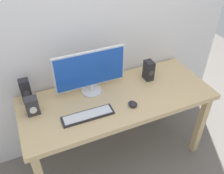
% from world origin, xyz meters
% --- Properties ---
extents(ground_plane, '(6.00, 6.00, 0.00)m').
position_xyz_m(ground_plane, '(0.00, 0.00, 0.00)').
color(ground_plane, slate).
extents(desk, '(1.65, 0.67, 0.77)m').
position_xyz_m(desk, '(0.00, 0.00, 0.68)').
color(desk, tan).
rests_on(desk, ground_plane).
extents(monitor, '(0.61, 0.18, 0.39)m').
position_xyz_m(monitor, '(-0.18, 0.16, 0.98)').
color(monitor, silver).
rests_on(monitor, desk).
extents(keyboard_primary, '(0.41, 0.12, 0.02)m').
position_xyz_m(keyboard_primary, '(-0.31, -0.12, 0.78)').
color(keyboard_primary, '#232328').
rests_on(keyboard_primary, desk).
extents(mouse, '(0.09, 0.10, 0.04)m').
position_xyz_m(mouse, '(0.06, -0.15, 0.79)').
color(mouse, '#232328').
rests_on(mouse, desk).
extents(speaker_right, '(0.07, 0.10, 0.19)m').
position_xyz_m(speaker_right, '(0.37, 0.13, 0.86)').
color(speaker_right, '#232328').
rests_on(speaker_right, desk).
extents(speaker_left, '(0.08, 0.07, 0.22)m').
position_xyz_m(speaker_left, '(-0.71, 0.24, 0.88)').
color(speaker_left, '#232328').
rests_on(speaker_left, desk).
extents(audio_controller, '(0.10, 0.09, 0.15)m').
position_xyz_m(audio_controller, '(-0.69, 0.08, 0.84)').
color(audio_controller, '#333338').
rests_on(audio_controller, desk).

